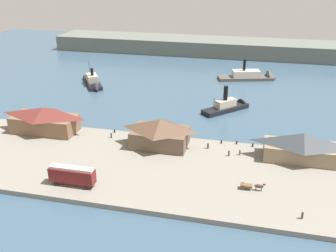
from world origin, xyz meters
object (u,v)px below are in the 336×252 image
(pedestrian_near_east_shed, at_px, (240,152))
(pedestrian_at_waters_edge, at_px, (302,215))
(pedestrian_near_west_shed, at_px, (229,153))
(ferry_approaching_west, at_px, (254,76))
(pedestrian_near_cart, at_px, (208,146))
(mooring_post_center_west, at_px, (221,142))
(ferry_shed_customs_shed, at_px, (302,146))
(mooring_post_center_east, at_px, (253,145))
(mooring_post_east, at_px, (237,143))
(ferry_departing_north, at_px, (230,106))
(horse_cart, at_px, (251,186))
(pedestrian_standing_center, at_px, (111,135))
(ferry_shed_central_terminal, at_px, (160,132))
(street_tram, at_px, (72,175))
(ferry_shed_east_terminal, at_px, (44,119))
(ferry_moored_east, at_px, (93,83))
(mooring_post_west, at_px, (115,131))

(pedestrian_near_east_shed, xyz_separation_m, pedestrian_at_waters_edge, (13.64, -24.28, 0.01))
(pedestrian_near_west_shed, xyz_separation_m, ferry_approaching_west, (4.07, 76.74, -0.65))
(pedestrian_near_cart, relative_size, mooring_post_center_west, 1.95)
(ferry_shed_customs_shed, height_order, mooring_post_center_east, ferry_shed_customs_shed)
(pedestrian_near_east_shed, distance_m, mooring_post_east, 6.47)
(pedestrian_near_west_shed, xyz_separation_m, ferry_departing_north, (-2.85, 36.85, -0.52))
(mooring_post_center_west, distance_m, ferry_departing_north, 29.81)
(pedestrian_near_cart, relative_size, mooring_post_center_east, 1.95)
(ferry_approaching_west, bearing_deg, horse_cart, -88.64)
(pedestrian_near_east_shed, distance_m, pedestrian_standing_center, 36.64)
(ferry_shed_central_terminal, relative_size, mooring_post_center_east, 17.03)
(ferry_approaching_west, bearing_deg, pedestrian_near_west_shed, -93.04)
(street_tram, height_order, pedestrian_near_west_shed, street_tram)
(street_tram, bearing_deg, mooring_post_center_east, 36.68)
(ferry_shed_east_terminal, bearing_deg, ferry_moored_east, 96.94)
(pedestrian_near_cart, distance_m, mooring_post_center_east, 12.42)
(pedestrian_near_cart, xyz_separation_m, mooring_post_center_west, (3.22, 4.02, -0.35))
(ferry_shed_customs_shed, xyz_separation_m, street_tram, (-51.20, -24.57, -1.06))
(ferry_shed_central_terminal, xyz_separation_m, ferry_approaching_west, (23.05, 74.84, -3.79))
(mooring_post_center_west, bearing_deg, pedestrian_near_west_shed, -69.23)
(horse_cart, height_order, ferry_moored_east, ferry_moored_east)
(street_tram, relative_size, ferry_moored_east, 0.51)
(street_tram, relative_size, mooring_post_center_east, 11.76)
(street_tram, bearing_deg, pedestrian_near_west_shed, 33.77)
(horse_cart, relative_size, pedestrian_near_cart, 3.16)
(pedestrian_near_east_shed, distance_m, pedestrian_near_cart, 8.81)
(pedestrian_standing_center, relative_size, ferry_departing_north, 0.10)
(ferry_shed_customs_shed, relative_size, mooring_post_west, 21.18)
(mooring_post_center_east, bearing_deg, pedestrian_standing_center, -174.93)
(street_tram, distance_m, ferry_departing_north, 66.42)
(pedestrian_near_west_shed, distance_m, mooring_post_center_west, 7.54)
(ferry_shed_east_terminal, bearing_deg, mooring_post_center_west, 4.32)
(pedestrian_near_east_shed, xyz_separation_m, pedestrian_standing_center, (-36.57, 2.23, 0.00))
(pedestrian_at_waters_edge, xyz_separation_m, mooring_post_east, (-14.86, 30.63, -0.35))
(pedestrian_at_waters_edge, height_order, mooring_post_west, pedestrian_at_waters_edge)
(ferry_shed_central_terminal, relative_size, pedestrian_standing_center, 8.85)
(street_tram, bearing_deg, ferry_shed_customs_shed, 25.64)
(pedestrian_at_waters_edge, bearing_deg, ferry_approaching_west, 97.02)
(mooring_post_west, bearing_deg, mooring_post_east, 0.70)
(mooring_post_center_west, bearing_deg, pedestrian_near_cart, -128.72)
(mooring_post_center_east, bearing_deg, pedestrian_at_waters_edge, -70.79)
(street_tram, height_order, ferry_departing_north, ferry_departing_north)
(pedestrian_standing_center, bearing_deg, pedestrian_near_west_shed, -5.72)
(ferry_shed_central_terminal, relative_size, mooring_post_center_west, 17.03)
(ferry_moored_east, bearing_deg, ferry_shed_east_terminal, -83.06)
(ferry_shed_central_terminal, height_order, pedestrian_near_west_shed, ferry_shed_central_terminal)
(street_tram, bearing_deg, mooring_post_west, 92.01)
(mooring_post_center_west, height_order, ferry_moored_east, ferry_moored_east)
(pedestrian_near_cart, bearing_deg, pedestrian_standing_center, 179.24)
(ferry_shed_east_terminal, bearing_deg, ferry_departing_north, 33.15)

